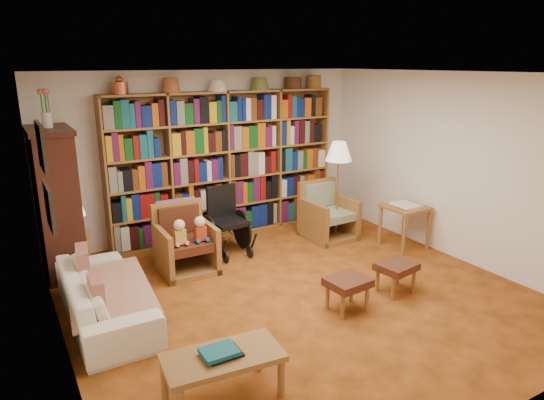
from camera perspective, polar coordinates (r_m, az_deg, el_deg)
floor at (r=5.79m, az=2.88°, el=-10.89°), size 5.00×5.00×0.00m
ceiling at (r=5.17m, az=3.28°, el=14.67°), size 5.00×5.00×0.00m
wall_back at (r=7.51m, az=-7.40°, el=5.37°), size 5.00×0.00×5.00m
wall_front at (r=3.63m, az=25.26°, el=-7.73°), size 5.00×0.00×5.00m
wall_left at (r=4.55m, az=-24.45°, el=-2.98°), size 0.00×5.00×5.00m
wall_right at (r=7.00m, az=20.56°, el=3.70°), size 0.00×5.00×5.00m
bookshelf at (r=7.45m, az=-5.44°, el=4.72°), size 3.60×0.30×2.42m
curio_cabinet at (r=6.57m, az=-23.96°, el=-0.09°), size 0.50×0.95×2.40m
framed_pictures at (r=4.74m, az=-25.10°, el=2.40°), size 0.03×0.52×0.97m
sofa at (r=5.43m, az=-19.07°, el=-10.56°), size 1.86×0.73×0.54m
sofa_throw at (r=5.42m, az=-18.57°, el=-10.20°), size 0.93×1.57×0.04m
cushion_left at (r=5.65m, az=-21.25°, el=-7.70°), size 0.18×0.42×0.41m
cushion_right at (r=5.02m, az=-19.92°, el=-10.61°), size 0.12×0.35×0.35m
side_table_lamp at (r=6.49m, az=-22.25°, el=-4.99°), size 0.37×0.37×0.61m
table_lamp at (r=6.34m, az=-22.73°, el=-0.71°), size 0.35×0.35×0.48m
armchair_leather at (r=6.40m, az=-10.34°, el=-4.95°), size 0.70×0.75×0.88m
armchair_sage at (r=7.50m, az=6.30°, el=-1.89°), size 0.71×0.74×0.86m
wheelchair at (r=6.86m, az=-5.46°, el=-2.68°), size 0.54×0.75×0.94m
floor_lamp at (r=7.28m, az=7.85°, el=5.23°), size 0.39×0.39×1.48m
side_table_papers at (r=7.22m, az=15.39°, el=-1.44°), size 0.57×0.57×0.66m
footstool_a at (r=5.36m, az=8.90°, el=-9.78°), size 0.47×0.41×0.37m
footstool_b at (r=5.87m, az=14.42°, el=-7.81°), size 0.49×0.43×0.37m
coffee_table at (r=4.05m, az=-5.80°, el=-18.26°), size 0.98×0.55×0.45m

